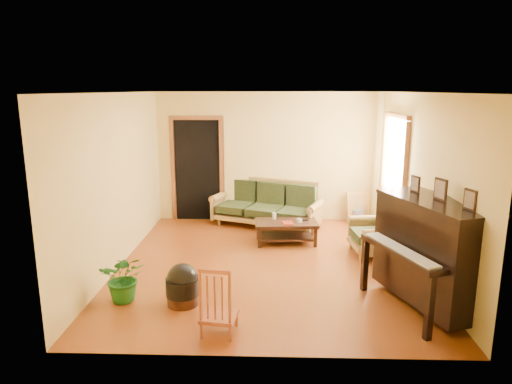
{
  "coord_description": "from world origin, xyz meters",
  "views": [
    {
      "loc": [
        0.04,
        -6.64,
        2.65
      ],
      "look_at": [
        -0.18,
        0.2,
        1.1
      ],
      "focal_mm": 32.0,
      "sensor_mm": 36.0,
      "label": 1
    }
  ],
  "objects_px": {
    "armchair": "(374,230)",
    "coffee_table": "(286,232)",
    "red_chair": "(219,299)",
    "ceramic_crock": "(358,217)",
    "footstool": "(183,289)",
    "potted_plant": "(124,277)",
    "sofa": "(266,204)",
    "piano": "(431,255)"
  },
  "relations": [
    {
      "from": "piano",
      "to": "red_chair",
      "type": "relative_size",
      "value": 1.91
    },
    {
      "from": "coffee_table",
      "to": "piano",
      "type": "height_order",
      "value": "piano"
    },
    {
      "from": "coffee_table",
      "to": "potted_plant",
      "type": "distance_m",
      "value": 3.14
    },
    {
      "from": "footstool",
      "to": "ceramic_crock",
      "type": "relative_size",
      "value": 1.52
    },
    {
      "from": "armchair",
      "to": "red_chair",
      "type": "distance_m",
      "value": 3.4
    },
    {
      "from": "piano",
      "to": "red_chair",
      "type": "bearing_deg",
      "value": 176.36
    },
    {
      "from": "coffee_table",
      "to": "potted_plant",
      "type": "relative_size",
      "value": 1.7
    },
    {
      "from": "red_chair",
      "to": "ceramic_crock",
      "type": "bearing_deg",
      "value": 70.04
    },
    {
      "from": "ceramic_crock",
      "to": "potted_plant",
      "type": "height_order",
      "value": "potted_plant"
    },
    {
      "from": "armchair",
      "to": "coffee_table",
      "type": "bearing_deg",
      "value": 154.1
    },
    {
      "from": "armchair",
      "to": "footstool",
      "type": "relative_size",
      "value": 1.97
    },
    {
      "from": "red_chair",
      "to": "ceramic_crock",
      "type": "xyz_separation_m",
      "value": [
        2.32,
        4.31,
        -0.26
      ]
    },
    {
      "from": "coffee_table",
      "to": "footstool",
      "type": "height_order",
      "value": "footstool"
    },
    {
      "from": "piano",
      "to": "ceramic_crock",
      "type": "bearing_deg",
      "value": 73.71
    },
    {
      "from": "footstool",
      "to": "armchair",
      "type": "bearing_deg",
      "value": 34.2
    },
    {
      "from": "sofa",
      "to": "ceramic_crock",
      "type": "xyz_separation_m",
      "value": [
        1.86,
        0.29,
        -0.31
      ]
    },
    {
      "from": "piano",
      "to": "potted_plant",
      "type": "bearing_deg",
      "value": 160.12
    },
    {
      "from": "sofa",
      "to": "potted_plant",
      "type": "height_order",
      "value": "sofa"
    },
    {
      "from": "footstool",
      "to": "ceramic_crock",
      "type": "bearing_deg",
      "value": 51.94
    },
    {
      "from": "footstool",
      "to": "red_chair",
      "type": "relative_size",
      "value": 0.52
    },
    {
      "from": "sofa",
      "to": "coffee_table",
      "type": "bearing_deg",
      "value": -46.62
    },
    {
      "from": "coffee_table",
      "to": "armchair",
      "type": "height_order",
      "value": "armchair"
    },
    {
      "from": "footstool",
      "to": "red_chair",
      "type": "height_order",
      "value": "red_chair"
    },
    {
      "from": "sofa",
      "to": "armchair",
      "type": "bearing_deg",
      "value": -17.31
    },
    {
      "from": "piano",
      "to": "red_chair",
      "type": "xyz_separation_m",
      "value": [
        -2.52,
        -0.71,
        -0.28
      ]
    },
    {
      "from": "ceramic_crock",
      "to": "potted_plant",
      "type": "xyz_separation_m",
      "value": [
        -3.61,
        -3.57,
        0.18
      ]
    },
    {
      "from": "sofa",
      "to": "ceramic_crock",
      "type": "height_order",
      "value": "sofa"
    },
    {
      "from": "coffee_table",
      "to": "red_chair",
      "type": "relative_size",
      "value": 1.34
    },
    {
      "from": "sofa",
      "to": "red_chair",
      "type": "height_order",
      "value": "sofa"
    },
    {
      "from": "sofa",
      "to": "footstool",
      "type": "bearing_deg",
      "value": -84.22
    },
    {
      "from": "coffee_table",
      "to": "red_chair",
      "type": "distance_m",
      "value": 3.18
    },
    {
      "from": "ceramic_crock",
      "to": "sofa",
      "type": "bearing_deg",
      "value": -171.09
    },
    {
      "from": "piano",
      "to": "potted_plant",
      "type": "relative_size",
      "value": 2.43
    },
    {
      "from": "potted_plant",
      "to": "ceramic_crock",
      "type": "bearing_deg",
      "value": 44.71
    },
    {
      "from": "potted_plant",
      "to": "piano",
      "type": "bearing_deg",
      "value": -0.47
    },
    {
      "from": "sofa",
      "to": "armchair",
      "type": "xyz_separation_m",
      "value": [
        1.77,
        -1.47,
        -0.04
      ]
    },
    {
      "from": "armchair",
      "to": "piano",
      "type": "height_order",
      "value": "piano"
    },
    {
      "from": "piano",
      "to": "potted_plant",
      "type": "distance_m",
      "value": 3.82
    },
    {
      "from": "armchair",
      "to": "footstool",
      "type": "bearing_deg",
      "value": -151.79
    },
    {
      "from": "armchair",
      "to": "red_chair",
      "type": "xyz_separation_m",
      "value": [
        -2.24,
        -2.55,
        -0.01
      ]
    },
    {
      "from": "ceramic_crock",
      "to": "coffee_table",
      "type": "bearing_deg",
      "value": -139.85
    },
    {
      "from": "potted_plant",
      "to": "coffee_table",
      "type": "bearing_deg",
      "value": 47.53
    }
  ]
}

